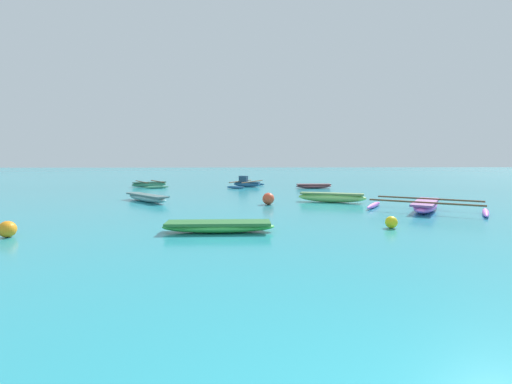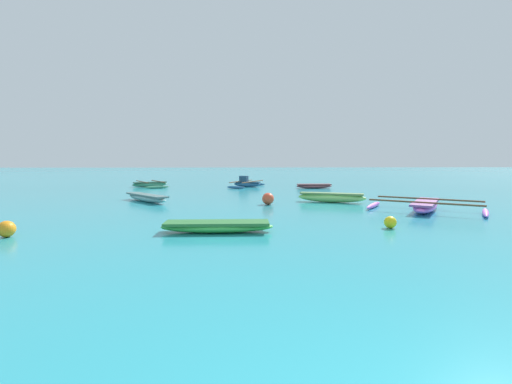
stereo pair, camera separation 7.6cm
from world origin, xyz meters
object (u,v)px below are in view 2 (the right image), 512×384
(moored_boat_2, at_px, (331,197))
(mooring_buoy_1, at_px, (268,199))
(moored_boat_0, at_px, (150,184))
(mooring_buoy_0, at_px, (6,229))
(moored_boat_3, at_px, (217,226))
(mooring_buoy_2, at_px, (390,222))
(moored_boat_5, at_px, (425,206))
(moored_boat_1, at_px, (314,186))
(moored_boat_4, at_px, (247,183))
(moored_boat_6, at_px, (147,197))

(moored_boat_2, xyz_separation_m, mooring_buoy_1, (-3.10, -0.75, 0.02))
(moored_boat_0, relative_size, mooring_buoy_0, 10.42)
(moored_boat_2, height_order, mooring_buoy_1, mooring_buoy_1)
(moored_boat_3, height_order, mooring_buoy_2, mooring_buoy_2)
(mooring_buoy_0, bearing_deg, mooring_buoy_2, 3.74)
(moored_boat_5, relative_size, mooring_buoy_1, 8.54)
(moored_boat_1, xyz_separation_m, moored_boat_5, (1.81, -11.80, 0.03))
(moored_boat_1, bearing_deg, moored_boat_5, -82.17)
(moored_boat_3, xyz_separation_m, moored_boat_4, (1.16, 17.10, 0.11))
(moored_boat_4, relative_size, mooring_buoy_1, 7.94)
(moored_boat_0, bearing_deg, mooring_buoy_0, -115.43)
(moored_boat_0, height_order, mooring_buoy_1, mooring_buoy_1)
(moored_boat_3, height_order, moored_boat_5, moored_boat_5)
(moored_boat_0, distance_m, mooring_buoy_2, 20.57)
(moored_boat_2, distance_m, mooring_buoy_2, 6.44)
(moored_boat_4, distance_m, mooring_buoy_0, 18.64)
(moored_boat_0, xyz_separation_m, moored_boat_2, (11.32, -10.75, 0.04))
(moored_boat_5, xyz_separation_m, mooring_buoy_2, (-2.89, -3.33, -0.04))
(moored_boat_1, relative_size, moored_boat_3, 0.85)
(moored_boat_5, bearing_deg, mooring_buoy_1, 103.51)
(moored_boat_4, xyz_separation_m, mooring_buoy_0, (-6.52, -17.46, -0.06))
(moored_boat_2, bearing_deg, mooring_buoy_1, -144.56)
(moored_boat_6, height_order, mooring_buoy_0, mooring_buoy_0)
(moored_boat_2, bearing_deg, mooring_buoy_0, -123.73)
(moored_boat_5, distance_m, mooring_buoy_0, 13.83)
(moored_boat_0, relative_size, moored_boat_1, 1.67)
(moored_boat_2, height_order, mooring_buoy_2, moored_boat_2)
(moored_boat_5, bearing_deg, moored_boat_1, 43.73)
(moored_boat_3, relative_size, mooring_buoy_0, 7.32)
(moored_boat_1, distance_m, mooring_buoy_0, 19.50)
(moored_boat_1, height_order, mooring_buoy_0, mooring_buoy_0)
(mooring_buoy_2, bearing_deg, moored_boat_4, 102.84)
(moored_boat_1, bearing_deg, mooring_buoy_1, -114.74)
(moored_boat_0, xyz_separation_m, moored_boat_6, (2.41, -10.04, -0.01))
(moored_boat_0, xyz_separation_m, mooring_buoy_0, (0.96, -17.86, 0.00))
(moored_boat_1, xyz_separation_m, mooring_buoy_1, (-4.17, -9.44, 0.09))
(mooring_buoy_2, bearing_deg, moored_boat_5, 49.02)
(moored_boat_5, bearing_deg, moored_boat_3, 149.83)
(moored_boat_2, bearing_deg, moored_boat_6, -162.78)
(mooring_buoy_0, bearing_deg, moored_boat_6, 79.50)
(moored_boat_1, bearing_deg, moored_boat_6, -142.24)
(moored_boat_0, bearing_deg, mooring_buoy_1, -82.98)
(mooring_buoy_0, bearing_deg, moored_boat_1, 54.14)
(moored_boat_1, xyz_separation_m, mooring_buoy_0, (-11.43, -15.80, 0.03))
(moored_boat_1, height_order, mooring_buoy_2, mooring_buoy_2)
(moored_boat_1, relative_size, moored_boat_2, 0.83)
(moored_boat_0, height_order, moored_boat_3, moored_boat_0)
(moored_boat_1, bearing_deg, moored_boat_3, -112.37)
(moored_boat_1, relative_size, moored_boat_4, 0.62)
(moored_boat_4, bearing_deg, mooring_buoy_0, -84.15)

